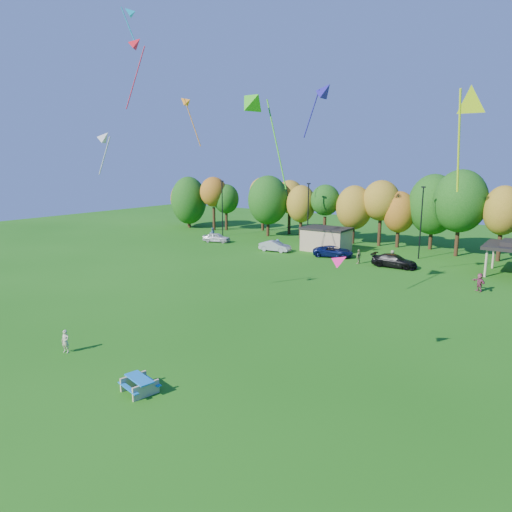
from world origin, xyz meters
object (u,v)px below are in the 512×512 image
Objects in this scene: kite_flyer at (65,341)px; car_d at (394,261)px; car_b at (275,246)px; car_c at (333,251)px; picnic_table at (140,384)px; car_a at (217,237)px.

kite_flyer is 0.29× the size of car_d.
car_b is 0.86× the size of car_c.
car_d is at bearing -115.05° from car_c.
car_d reaches higher than kite_flyer.
kite_flyer reaches higher than picnic_table.
car_a is (-26.80, 38.13, 0.24)m from picnic_table.
car_a is at bearing 100.17° from kite_flyer.
car_b is (-7.59, 36.31, -0.03)m from kite_flyer.
car_a is at bearing 77.57° from car_b.
car_c is 0.98× the size of car_d.
car_c is 8.55m from car_d.
car_c is (-7.31, 38.25, 0.23)m from picnic_table.
car_c is at bearing -106.48° from car_a.
kite_flyer is at bearing -175.17° from car_b.
kite_flyer is 37.26m from car_d.
kite_flyer reaches higher than car_b.
car_d reaches higher than car_a.
picnic_table is 1.45× the size of kite_flyer.
kite_flyer reaches higher than car_c.
car_b is at bearing -112.29° from car_a.
car_d is at bearing -109.37° from car_a.
car_b is (-15.47, 37.05, 0.25)m from picnic_table.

